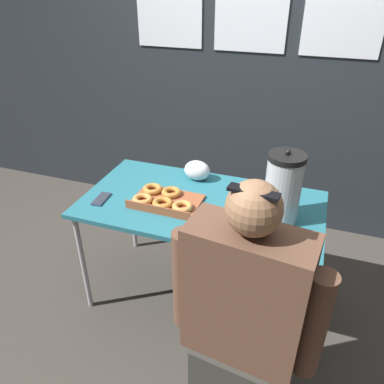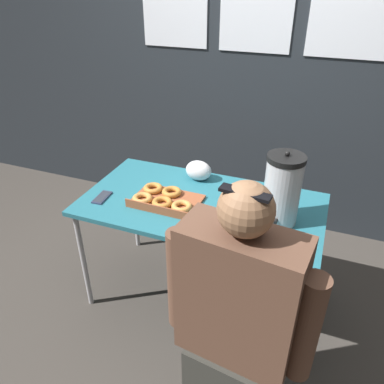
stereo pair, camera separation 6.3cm
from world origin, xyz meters
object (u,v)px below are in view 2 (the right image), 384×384
Objects in this scene: cell_phone at (102,197)px; person_seated at (236,328)px; coffee_urn at (282,190)px; donut_box at (164,199)px.

cell_phone is 0.11× the size of person_seated.
coffee_urn is at bearing -86.74° from person_seated.
person_seated is (0.98, -0.53, -0.13)m from cell_phone.
person_seated reaches higher than coffee_urn.
coffee_urn is at bearing 4.22° from cell_phone.
person_seated reaches higher than cell_phone.
person_seated is at bearing -32.27° from cell_phone.
cell_phone is at bearing -171.89° from coffee_urn.
coffee_urn is 0.75m from person_seated.
donut_box is 0.31× the size of person_seated.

